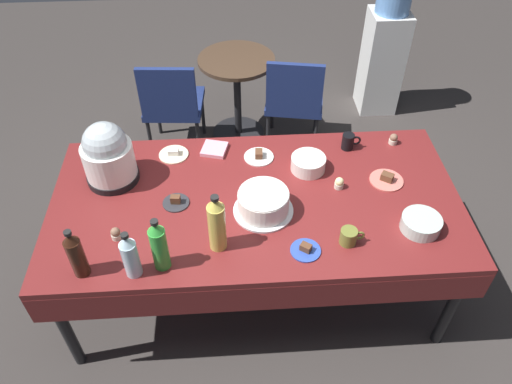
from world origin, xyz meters
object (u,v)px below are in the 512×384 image
object	(u,v)px
dessert_plate_cobalt	(306,250)
soda_bottle_cola	(76,254)
dessert_plate_white	(259,156)
coffee_mug_olive	(349,237)
potluck_table	(256,207)
dessert_plate_coral	(387,179)
cupcake_rose	(393,139)
maroon_chair_left	(172,102)
frosted_layer_cake	(263,203)
maroon_chair_right	(294,98)
ceramic_snack_bowl	(308,163)
soda_bottle_ginger_ale	(217,224)
cupcake_berry	(339,183)
water_cooler	(385,48)
coffee_mug_black	(348,141)
soda_bottle_water	(130,256)
cupcake_cocoa	(116,234)
slow_cooker	(108,155)
dessert_plate_charcoal	(176,202)
soda_bottle_lime_soda	(159,246)
round_cafe_table	(237,83)
glass_salad_bowl	(421,224)
dessert_plate_cream	(174,154)

from	to	relation	value
dessert_plate_cobalt	soda_bottle_cola	world-z (taller)	soda_bottle_cola
dessert_plate_cobalt	dessert_plate_white	bearing A→B (deg)	103.84
coffee_mug_olive	potluck_table	bearing A→B (deg)	142.37
dessert_plate_coral	coffee_mug_olive	distance (m)	0.53
cupcake_rose	maroon_chair_left	world-z (taller)	maroon_chair_left
frosted_layer_cake	maroon_chair_right	size ratio (longest dim) A/B	0.37
ceramic_snack_bowl	dessert_plate_white	distance (m)	0.30
potluck_table	soda_bottle_ginger_ale	xyz separation A→B (m)	(-0.20, -0.31, 0.22)
cupcake_berry	maroon_chair_left	world-z (taller)	maroon_chair_left
frosted_layer_cake	water_cooler	xyz separation A→B (m)	(1.19, 2.01, -0.22)
cupcake_rose	dessert_plate_white	bearing A→B (deg)	-174.36
frosted_layer_cake	coffee_mug_black	world-z (taller)	frosted_layer_cake
potluck_table	soda_bottle_water	size ratio (longest dim) A/B	8.20
cupcake_cocoa	frosted_layer_cake	bearing A→B (deg)	10.46
dessert_plate_cobalt	slow_cooker	bearing A→B (deg)	149.65
dessert_plate_coral	coffee_mug_olive	xyz separation A→B (m)	(-0.30, -0.43, 0.03)
slow_cooker	dessert_plate_coral	distance (m)	1.53
soda_bottle_ginger_ale	soda_bottle_cola	bearing A→B (deg)	-169.29
soda_bottle_cola	maroon_chair_left	xyz separation A→B (m)	(0.28, 1.79, -0.39)
soda_bottle_ginger_ale	maroon_chair_right	world-z (taller)	soda_bottle_ginger_ale
dessert_plate_charcoal	maroon_chair_right	distance (m)	1.61
maroon_chair_right	frosted_layer_cake	bearing A→B (deg)	-103.74
soda_bottle_cola	maroon_chair_left	distance (m)	1.85
dessert_plate_cobalt	cupcake_berry	size ratio (longest dim) A/B	2.21
soda_bottle_water	soda_bottle_ginger_ale	distance (m)	0.42
frosted_layer_cake	soda_bottle_ginger_ale	xyz separation A→B (m)	(-0.24, -0.22, 0.09)
soda_bottle_ginger_ale	soda_bottle_water	bearing A→B (deg)	-160.72
ceramic_snack_bowl	soda_bottle_lime_soda	bearing A→B (deg)	-140.65
dessert_plate_charcoal	coffee_mug_olive	distance (m)	0.92
round_cafe_table	cupcake_berry	bearing A→B (deg)	-71.48
slow_cooker	ceramic_snack_bowl	bearing A→B (deg)	0.61
cupcake_rose	soda_bottle_lime_soda	bearing A→B (deg)	-147.62
soda_bottle_ginger_ale	soda_bottle_lime_soda	distance (m)	0.28
dessert_plate_white	maroon_chair_left	xyz separation A→B (m)	(-0.59, 1.01, -0.27)
glass_salad_bowl	dessert_plate_cobalt	world-z (taller)	glass_salad_bowl
soda_bottle_lime_soda	round_cafe_table	world-z (taller)	soda_bottle_lime_soda
soda_bottle_water	water_cooler	bearing A→B (deg)	52.49
potluck_table	coffee_mug_olive	world-z (taller)	coffee_mug_olive
dessert_plate_charcoal	soda_bottle_lime_soda	xyz separation A→B (m)	(-0.04, -0.41, 0.13)
glass_salad_bowl	soda_bottle_lime_soda	distance (m)	1.29
ceramic_snack_bowl	soda_bottle_water	bearing A→B (deg)	-143.42
cupcake_berry	soda_bottle_lime_soda	size ratio (longest dim) A/B	0.22
slow_cooker	soda_bottle_lime_soda	bearing A→B (deg)	-63.15
soda_bottle_cola	frosted_layer_cake	bearing A→B (deg)	21.27
dessert_plate_charcoal	soda_bottle_cola	distance (m)	0.60
dessert_plate_coral	maroon_chair_right	distance (m)	1.33
frosted_layer_cake	potluck_table	bearing A→B (deg)	108.54
dessert_plate_cream	cupcake_berry	size ratio (longest dim) A/B	2.58
round_cafe_table	water_cooler	xyz separation A→B (m)	(1.27, 0.34, 0.09)
dessert_plate_white	coffee_mug_black	bearing A→B (deg)	5.69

